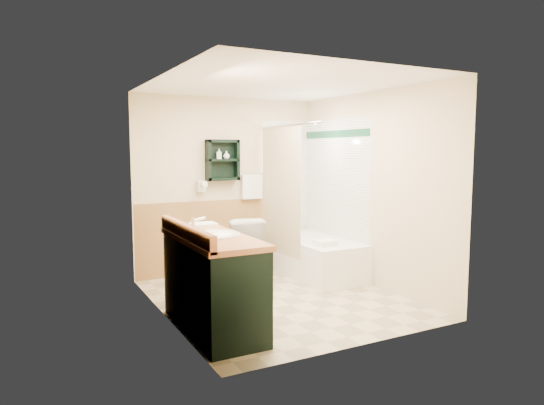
{
  "coord_description": "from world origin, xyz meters",
  "views": [
    {
      "loc": [
        -2.57,
        -4.71,
        1.68
      ],
      "look_at": [
        0.02,
        0.2,
        1.08
      ],
      "focal_mm": 32.0,
      "sensor_mm": 36.0,
      "label": 1
    }
  ],
  "objects": [
    {
      "name": "ceiling",
      "position": [
        0.0,
        0.0,
        2.42
      ],
      "size": [
        2.6,
        3.0,
        0.04
      ],
      "primitive_type": "cube",
      "color": "white",
      "rests_on": "back_wall"
    },
    {
      "name": "wainscot_back",
      "position": [
        0.0,
        1.49,
        0.5
      ],
      "size": [
        2.58,
        2.58,
        1.0
      ],
      "primitive_type": null,
      "color": "tan",
      "rests_on": "back_wall"
    },
    {
      "name": "tile_right",
      "position": [
        1.28,
        0.75,
        1.05
      ],
      "size": [
        1.5,
        1.5,
        2.1
      ],
      "primitive_type": null,
      "color": "white",
      "rests_on": "right_wall"
    },
    {
      "name": "bathtub",
      "position": [
        0.93,
        0.68,
        0.25
      ],
      "size": [
        0.75,
        1.5,
        0.5
      ],
      "primitive_type": "cube",
      "color": "white",
      "rests_on": "ground"
    },
    {
      "name": "vanity",
      "position": [
        -0.99,
        -0.54,
        0.45
      ],
      "size": [
        0.59,
        1.41,
        0.89
      ],
      "primitive_type": "cube",
      "color": "black",
      "rests_on": "ground"
    },
    {
      "name": "floor",
      "position": [
        0.0,
        0.0,
        0.0
      ],
      "size": [
        3.0,
        3.0,
        0.0
      ],
      "primitive_type": "plane",
      "color": "#C2B58D",
      "rests_on": "ground"
    },
    {
      "name": "left_wall",
      "position": [
        -1.32,
        0.0,
        1.2
      ],
      "size": [
        0.04,
        3.0,
        2.4
      ],
      "primitive_type": "cube",
      "color": "beige",
      "rests_on": "ground"
    },
    {
      "name": "toilet",
      "position": [
        0.03,
        1.11,
        0.4
      ],
      "size": [
        0.58,
        0.88,
        0.8
      ],
      "primitive_type": "imported",
      "rotation": [
        0.0,
        0.0,
        2.98
      ],
      "color": "white",
      "rests_on": "ground"
    },
    {
      "name": "tile_back",
      "position": [
        1.03,
        1.48,
        1.05
      ],
      "size": [
        0.95,
        0.95,
        2.1
      ],
      "primitive_type": null,
      "color": "white",
      "rests_on": "back_wall"
    },
    {
      "name": "wainscot_left",
      "position": [
        -1.29,
        0.0,
        0.5
      ],
      "size": [
        2.98,
        2.98,
        1.0
      ],
      "primitive_type": null,
      "color": "tan",
      "rests_on": "left_wall"
    },
    {
      "name": "shower_curtain",
      "position": [
        0.53,
        0.92,
        1.15
      ],
      "size": [
        1.05,
        1.05,
        1.7
      ],
      "primitive_type": null,
      "color": "beige",
      "rests_on": "curtain_rod"
    },
    {
      "name": "vanity_book",
      "position": [
        -1.16,
        -0.05,
        0.99
      ],
      "size": [
        0.15,
        0.03,
        0.2
      ],
      "primitive_type": "imported",
      "rotation": [
        0.0,
        0.0,
        -0.09
      ],
      "color": "black",
      "rests_on": "vanity"
    },
    {
      "name": "tub_towel",
      "position": [
        0.79,
        0.24,
        0.53
      ],
      "size": [
        0.25,
        0.21,
        0.07
      ],
      "primitive_type": "cube",
      "color": "white",
      "rests_on": "bathtub"
    },
    {
      "name": "towel_bar",
      "position": [
        0.35,
        1.45,
        1.35
      ],
      "size": [
        0.4,
        0.06,
        0.4
      ],
      "primitive_type": null,
      "color": "white",
      "rests_on": "back_wall"
    },
    {
      "name": "mirror_glass",
      "position": [
        -1.27,
        -0.55,
        1.5
      ],
      "size": [
        1.2,
        1.2,
        0.9
      ],
      "primitive_type": null,
      "color": "white",
      "rests_on": "left_wall"
    },
    {
      "name": "curtain_rod",
      "position": [
        0.53,
        0.75,
        2.0
      ],
      "size": [
        0.03,
        1.6,
        0.03
      ],
      "primitive_type": "cylinder",
      "rotation": [
        1.57,
        0.0,
        0.0
      ],
      "color": "silver",
      "rests_on": "back_wall"
    },
    {
      "name": "right_wall",
      "position": [
        1.32,
        0.0,
        1.2
      ],
      "size": [
        0.04,
        3.0,
        2.4
      ],
      "primitive_type": "cube",
      "color": "beige",
      "rests_on": "ground"
    },
    {
      "name": "soap_bottle_a",
      "position": [
        -0.15,
        1.4,
        1.6
      ],
      "size": [
        0.11,
        0.15,
        0.07
      ],
      "primitive_type": "imported",
      "rotation": [
        0.0,
        0.0,
        -0.39
      ],
      "color": "white",
      "rests_on": "wall_shelf"
    },
    {
      "name": "tile_accent",
      "position": [
        1.27,
        0.75,
        1.9
      ],
      "size": [
        1.5,
        1.5,
        0.1
      ],
      "primitive_type": null,
      "color": "#14492D",
      "rests_on": "right_wall"
    },
    {
      "name": "hair_dryer",
      "position": [
        -0.4,
        1.43,
        1.2
      ],
      "size": [
        0.1,
        0.24,
        0.18
      ],
      "primitive_type": null,
      "color": "silver",
      "rests_on": "back_wall"
    },
    {
      "name": "counter_towel",
      "position": [
        -0.89,
        -0.01,
        0.91
      ],
      "size": [
        0.26,
        0.2,
        0.04
      ],
      "primitive_type": "cube",
      "color": "white",
      "rests_on": "vanity"
    },
    {
      "name": "soap_bottle_b",
      "position": [
        -0.05,
        1.4,
        1.61
      ],
      "size": [
        0.11,
        0.12,
        0.08
      ],
      "primitive_type": "imported",
      "rotation": [
        0.0,
        0.0,
        0.24
      ],
      "color": "white",
      "rests_on": "wall_shelf"
    },
    {
      "name": "wall_shelf",
      "position": [
        -0.1,
        1.41,
        1.55
      ],
      "size": [
        0.45,
        0.15,
        0.55
      ],
      "primitive_type": "cube",
      "color": "black",
      "rests_on": "back_wall"
    },
    {
      "name": "back_wall",
      "position": [
        0.0,
        1.52,
        1.2
      ],
      "size": [
        2.6,
        0.04,
        2.4
      ],
      "primitive_type": "cube",
      "color": "beige",
      "rests_on": "ground"
    },
    {
      "name": "mirror_frame",
      "position": [
        -1.27,
        -0.55,
        1.5
      ],
      "size": [
        1.3,
        1.3,
        1.0
      ],
      "primitive_type": null,
      "color": "brown",
      "rests_on": "left_wall"
    }
  ]
}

